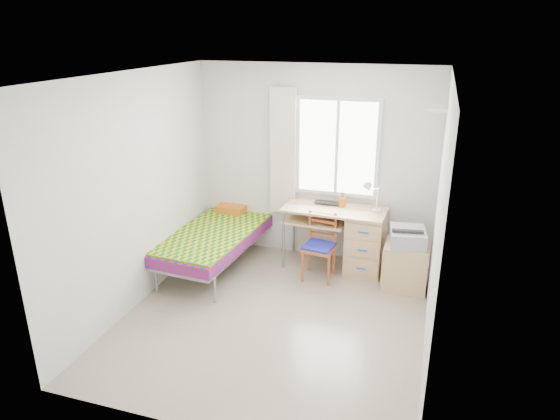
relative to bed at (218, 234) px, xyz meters
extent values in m
plane|color=#BCAD93|center=(1.13, -1.06, -0.43)|extent=(3.50, 3.50, 0.00)
plane|color=white|center=(1.13, -1.06, 2.17)|extent=(3.50, 3.50, 0.00)
plane|color=silver|center=(1.13, 0.69, 0.87)|extent=(3.20, 0.00, 3.20)
plane|color=silver|center=(-0.47, -1.06, 0.87)|extent=(0.00, 3.50, 3.50)
plane|color=silver|center=(2.73, -1.06, 0.87)|extent=(0.00, 3.50, 3.50)
cube|color=white|center=(1.43, 0.67, 1.12)|extent=(1.10, 0.04, 1.30)
cube|color=white|center=(1.43, 0.66, 1.12)|extent=(1.00, 0.02, 1.20)
cube|color=white|center=(1.43, 0.65, 1.12)|extent=(0.04, 0.02, 1.20)
cube|color=#EFE5C5|center=(0.71, 0.62, 1.02)|extent=(0.35, 0.05, 1.70)
cube|color=white|center=(2.62, 0.34, 1.72)|extent=(0.20, 0.32, 0.03)
cube|color=gray|center=(0.00, -0.07, -0.09)|extent=(1.06, 2.08, 0.06)
cube|color=red|center=(0.00, -0.07, 0.00)|extent=(1.11, 2.10, 0.14)
cube|color=gold|center=(0.00, -0.09, 0.08)|extent=(1.08, 1.98, 0.03)
cube|color=tan|center=(0.00, 0.90, 0.18)|extent=(0.97, 0.13, 0.55)
cube|color=#E15819|center=(-0.05, 0.63, 0.14)|extent=(0.43, 0.37, 0.10)
cylinder|color=gray|center=(-0.38, -0.98, -0.27)|extent=(0.04, 0.04, 0.32)
cylinder|color=gray|center=(0.39, 0.83, -0.27)|extent=(0.04, 0.04, 0.32)
cube|color=tan|center=(1.49, 0.37, 0.38)|extent=(1.33, 0.66, 0.03)
cube|color=tan|center=(1.91, 0.37, -0.03)|extent=(0.48, 0.60, 0.79)
cube|color=tan|center=(1.25, 0.37, 0.21)|extent=(0.83, 0.60, 0.02)
cylinder|color=gray|center=(0.87, 0.12, -0.03)|extent=(0.03, 0.03, 0.79)
cylinder|color=gray|center=(0.87, 0.62, -0.03)|extent=(0.03, 0.03, 0.79)
cube|color=#AE4821|center=(1.38, -0.02, -0.02)|extent=(0.41, 0.41, 0.04)
cube|color=navy|center=(1.38, -0.02, 0.01)|extent=(0.39, 0.39, 0.04)
cube|color=#AE4821|center=(1.38, 0.14, 0.24)|extent=(0.33, 0.07, 0.37)
cylinder|color=#AE4821|center=(1.22, -0.19, -0.22)|extent=(0.03, 0.03, 0.41)
cylinder|color=#AE4821|center=(1.55, 0.14, -0.01)|extent=(0.04, 0.04, 0.84)
cube|color=tan|center=(2.45, 0.07, -0.14)|extent=(0.52, 0.47, 0.57)
cube|color=tan|center=(2.18, 0.07, -0.01)|extent=(0.01, 0.43, 0.21)
cube|color=tan|center=(2.18, 0.07, -0.25)|extent=(0.01, 0.43, 0.21)
cube|color=gray|center=(2.44, 0.06, 0.24)|extent=(0.47, 0.52, 0.19)
cube|color=black|center=(2.44, 0.06, 0.33)|extent=(0.37, 0.42, 0.02)
imported|color=black|center=(1.36, 0.46, 0.40)|extent=(0.35, 0.23, 0.03)
cylinder|color=#E15819|center=(1.56, 0.49, 0.45)|extent=(0.12, 0.12, 0.12)
cylinder|color=white|center=(2.02, 0.41, 0.41)|extent=(0.11, 0.11, 0.03)
cylinder|color=white|center=(2.02, 0.41, 0.56)|extent=(0.02, 0.13, 0.29)
cylinder|color=white|center=(2.00, 0.33, 0.72)|extent=(0.14, 0.26, 0.12)
cone|color=white|center=(1.92, 0.23, 0.75)|extent=(0.16, 0.17, 0.14)
imported|color=gray|center=(1.26, 0.34, 0.16)|extent=(0.18, 0.24, 0.02)
camera|label=1|loc=(2.62, -5.60, 2.59)|focal=32.00mm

